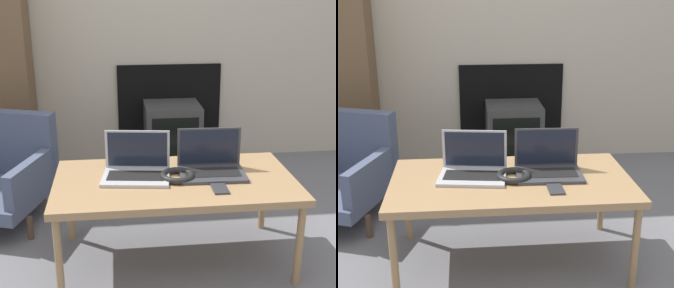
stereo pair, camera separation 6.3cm
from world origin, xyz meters
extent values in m
cube|color=black|center=(0.15, 1.82, 0.39)|extent=(0.82, 0.03, 0.78)
cube|color=#9E7A51|center=(0.00, 0.30, 0.44)|extent=(1.19, 0.64, 0.04)
cylinder|color=#9E7A51|center=(-0.56, 0.02, 0.21)|extent=(0.04, 0.04, 0.43)
cylinder|color=#9E7A51|center=(0.56, 0.02, 0.21)|extent=(0.04, 0.04, 0.43)
cylinder|color=#9E7A51|center=(-0.56, 0.58, 0.21)|extent=(0.04, 0.04, 0.43)
cylinder|color=#9E7A51|center=(0.56, 0.58, 0.21)|extent=(0.04, 0.04, 0.43)
cube|color=#B2B2B7|center=(-0.19, 0.32, 0.47)|extent=(0.36, 0.27, 0.02)
cube|color=black|center=(-0.19, 0.32, 0.48)|extent=(0.30, 0.16, 0.00)
cube|color=#B2B2B7|center=(-0.18, 0.43, 0.58)|extent=(0.33, 0.05, 0.20)
cube|color=black|center=(-0.18, 0.43, 0.58)|extent=(0.30, 0.04, 0.18)
cube|color=#38383D|center=(0.19, 0.32, 0.47)|extent=(0.34, 0.24, 0.02)
cube|color=black|center=(0.19, 0.32, 0.48)|extent=(0.28, 0.14, 0.00)
cube|color=#38383D|center=(0.20, 0.43, 0.58)|extent=(0.33, 0.02, 0.20)
cube|color=black|center=(0.20, 0.43, 0.58)|extent=(0.30, 0.01, 0.18)
torus|color=black|center=(0.01, 0.30, 0.48)|extent=(0.18, 0.18, 0.03)
cube|color=#333338|center=(0.19, 0.15, 0.47)|extent=(0.07, 0.13, 0.01)
cube|color=#383838|center=(0.15, 1.62, 0.26)|extent=(0.42, 0.39, 0.51)
cube|color=black|center=(0.15, 1.42, 0.26)|extent=(0.35, 0.01, 0.40)
cube|color=#47516B|center=(-0.95, 1.10, 0.42)|extent=(0.59, 0.28, 0.41)
cube|color=#47516B|center=(-0.78, 0.77, 0.32)|extent=(0.23, 0.54, 0.20)
cylinder|color=#4C3828|center=(-0.79, 0.60, 0.07)|extent=(0.04, 0.04, 0.14)
cylinder|color=#4C3828|center=(-0.79, 1.11, 0.07)|extent=(0.04, 0.04, 0.14)
camera|label=1|loc=(-0.28, -1.83, 1.38)|focal=50.00mm
camera|label=2|loc=(-0.22, -1.83, 1.38)|focal=50.00mm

